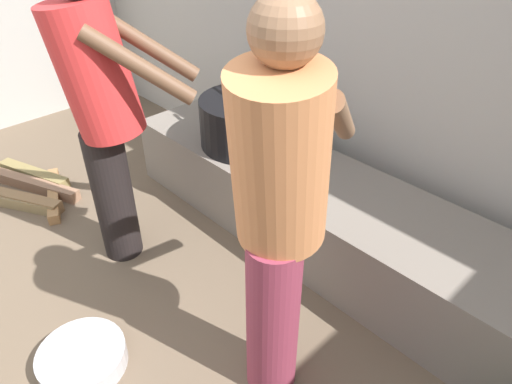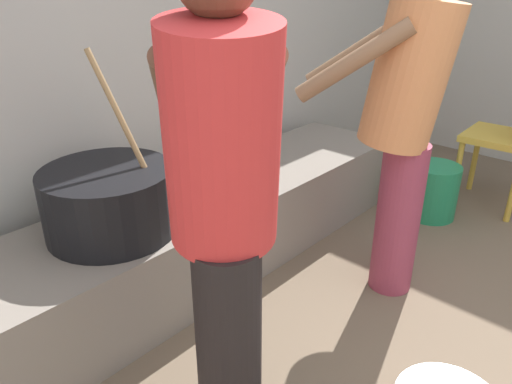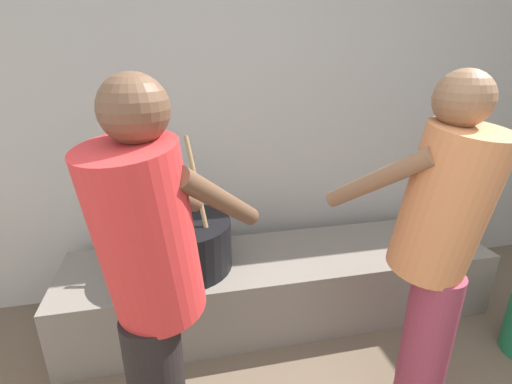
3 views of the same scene
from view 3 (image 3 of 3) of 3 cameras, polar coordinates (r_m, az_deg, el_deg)
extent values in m
cube|color=#ADA8A0|center=(2.48, -0.31, 11.25)|extent=(5.68, 0.20, 2.30)
cube|color=slate|center=(2.38, 3.83, -13.91)|extent=(2.54, 0.60, 0.42)
cylinder|color=black|center=(2.12, -11.07, -7.94)|extent=(0.53, 0.53, 0.28)
cylinder|color=#937047|center=(1.99, -9.05, 0.85)|extent=(0.11, 0.25, 0.51)
cylinder|color=red|center=(1.21, -16.57, -6.39)|extent=(0.47, 0.48, 0.63)
sphere|color=brown|center=(1.10, -18.28, 12.04)|extent=(0.20, 0.20, 0.20)
cylinder|color=brown|center=(1.26, -5.37, -1.25)|extent=(0.34, 0.39, 0.34)
cylinder|color=brown|center=(1.42, -14.51, 0.72)|extent=(0.34, 0.39, 0.34)
cylinder|color=#8C3347|center=(1.89, 24.58, -20.77)|extent=(0.20, 0.20, 0.73)
cylinder|color=#D17F4C|center=(1.57, 27.17, -1.63)|extent=(0.44, 0.48, 0.63)
sphere|color=brown|center=(1.48, 29.28, 12.42)|extent=(0.20, 0.20, 0.20)
cylinder|color=brown|center=(1.75, 22.70, 3.49)|extent=(0.27, 0.43, 0.34)
cylinder|color=brown|center=(1.52, 17.90, 1.69)|extent=(0.27, 0.43, 0.34)
camera|label=1|loc=(1.81, 73.76, 12.26)|focal=32.83mm
camera|label=2|loc=(0.97, -86.09, -6.88)|focal=34.34mm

